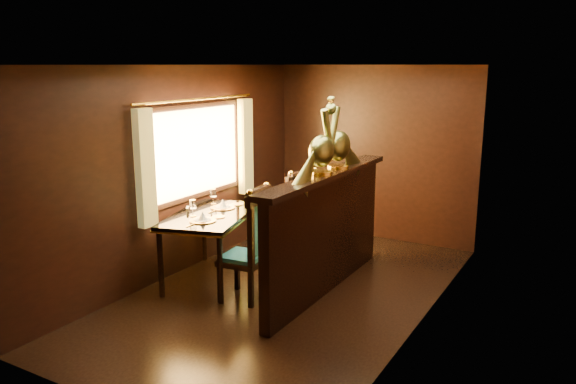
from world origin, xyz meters
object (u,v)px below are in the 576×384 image
(chair_left, at_px, (253,241))
(peacock_left, at_px, (322,137))
(dining_table, at_px, (210,220))
(chair_right, at_px, (299,217))
(peacock_right, at_px, (339,132))

(chair_left, xyz_separation_m, peacock_left, (0.56, 0.48, 1.10))
(dining_table, height_order, chair_left, chair_left)
(chair_left, relative_size, peacock_left, 1.59)
(chair_left, bearing_deg, chair_right, 86.18)
(dining_table, xyz_separation_m, chair_right, (0.73, 0.84, -0.07))
(dining_table, bearing_deg, peacock_right, 10.08)
(dining_table, distance_m, peacock_left, 1.69)
(chair_left, relative_size, peacock_right, 1.57)
(peacock_left, relative_size, peacock_right, 0.99)
(chair_left, distance_m, peacock_left, 1.32)
(dining_table, xyz_separation_m, chair_left, (0.76, -0.25, -0.07))
(chair_left, distance_m, chair_right, 1.09)
(chair_right, height_order, peacock_right, peacock_right)
(peacock_left, bearing_deg, peacock_right, 90.00)
(dining_table, bearing_deg, chair_right, 33.11)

